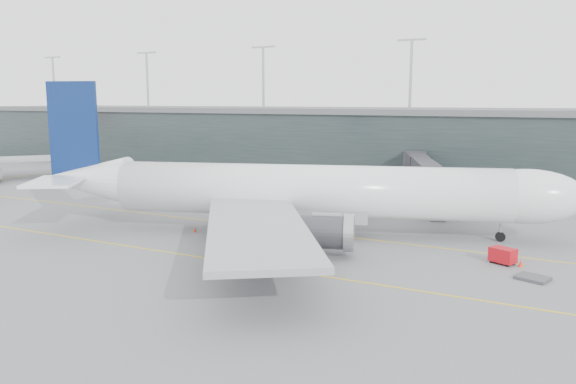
% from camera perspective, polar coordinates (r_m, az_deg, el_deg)
% --- Properties ---
extents(ground, '(320.00, 320.00, 0.00)m').
position_cam_1_polar(ground, '(79.44, -0.73, -3.06)').
color(ground, '#59585D').
rests_on(ground, ground).
extents(taxiline_a, '(160.00, 0.25, 0.02)m').
position_cam_1_polar(taxiline_a, '(76.01, -2.14, -3.63)').
color(taxiline_a, yellow).
rests_on(taxiline_a, ground).
extents(taxiline_b, '(160.00, 0.25, 0.02)m').
position_cam_1_polar(taxiline_b, '(62.98, -9.32, -6.49)').
color(taxiline_b, yellow).
rests_on(taxiline_b, ground).
extents(taxiline_lead_main, '(0.25, 60.00, 0.02)m').
position_cam_1_polar(taxiline_lead_main, '(95.47, 7.56, -1.03)').
color(taxiline_lead_main, yellow).
rests_on(taxiline_lead_main, ground).
extents(taxiline_lead_adj, '(0.25, 60.00, 0.02)m').
position_cam_1_polar(taxiline_lead_adj, '(143.25, -24.17, 1.68)').
color(taxiline_lead_adj, yellow).
rests_on(taxiline_lead_adj, ground).
extents(terminal, '(240.00, 36.00, 29.00)m').
position_cam_1_polar(terminal, '(132.01, 11.16, 5.06)').
color(terminal, '#1D2827').
rests_on(terminal, ground).
extents(main_aircraft, '(68.00, 62.60, 19.51)m').
position_cam_1_polar(main_aircraft, '(71.39, 1.81, 0.00)').
color(main_aircraft, white).
rests_on(main_aircraft, ground).
extents(jet_bridge, '(20.60, 45.89, 7.31)m').
position_cam_1_polar(jet_bridge, '(96.73, 15.03, 2.14)').
color(jet_bridge, '#2D2D32').
rests_on(jet_bridge, ground).
extents(gse_cart, '(2.95, 2.47, 1.72)m').
position_cam_1_polar(gse_cart, '(63.43, 20.98, -6.00)').
color(gse_cart, '#AD0C14').
rests_on(gse_cart, ground).
extents(baggage_dolly, '(3.42, 3.06, 0.29)m').
position_cam_1_polar(baggage_dolly, '(59.34, 23.61, -7.99)').
color(baggage_dolly, '#3D3E43').
rests_on(baggage_dolly, ground).
extents(uld_a, '(2.47, 2.18, 1.90)m').
position_cam_1_polar(uld_a, '(91.58, -1.23, -0.76)').
color(uld_a, '#36373B').
rests_on(uld_a, ground).
extents(uld_b, '(2.08, 1.86, 1.59)m').
position_cam_1_polar(uld_b, '(90.18, 0.52, -1.02)').
color(uld_b, '#36373B').
rests_on(uld_b, ground).
extents(uld_c, '(2.24, 1.79, 2.03)m').
position_cam_1_polar(uld_c, '(89.03, 3.01, -1.02)').
color(uld_c, '#36373B').
rests_on(uld_c, ground).
extents(cone_nose, '(0.49, 0.49, 0.78)m').
position_cam_1_polar(cone_nose, '(63.22, 22.58, -6.68)').
color(cone_nose, '#F5360D').
rests_on(cone_nose, ground).
extents(cone_wing_stbd, '(0.40, 0.40, 0.64)m').
position_cam_1_polar(cone_wing_stbd, '(56.92, -0.29, -7.76)').
color(cone_wing_stbd, orange).
rests_on(cone_wing_stbd, ground).
extents(cone_wing_port, '(0.50, 0.50, 0.79)m').
position_cam_1_polar(cone_wing_port, '(85.98, 9.71, -1.97)').
color(cone_wing_port, '#E8470C').
rests_on(cone_wing_port, ground).
extents(cone_tail, '(0.41, 0.41, 0.65)m').
position_cam_1_polar(cone_tail, '(74.32, -9.43, -3.80)').
color(cone_tail, red).
rests_on(cone_tail, ground).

